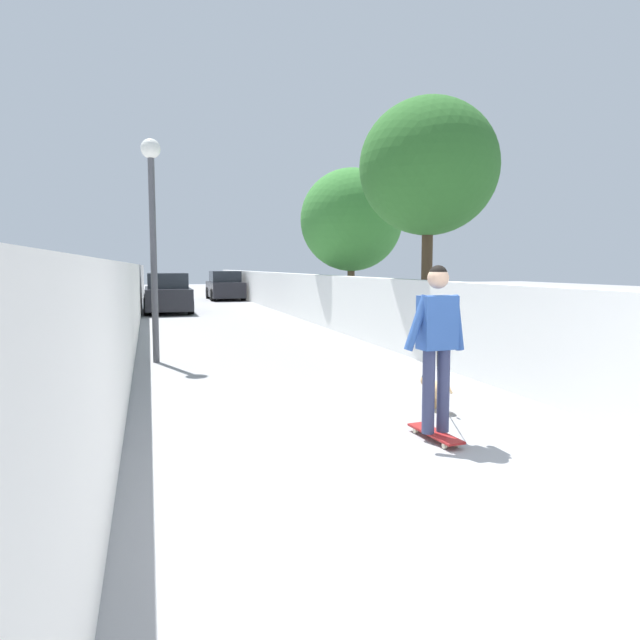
{
  "coord_description": "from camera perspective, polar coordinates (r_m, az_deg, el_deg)",
  "views": [
    {
      "loc": [
        -3.73,
        2.32,
        1.82
      ],
      "look_at": [
        4.48,
        -0.15,
        1.0
      ],
      "focal_mm": 31.92,
      "sensor_mm": 36.0,
      "label": 1
    }
  ],
  "objects": [
    {
      "name": "dog",
      "position": [
        7.35,
        11.53,
        -6.8
      ],
      "size": [
        1.41,
        0.73,
        1.06
      ],
      "color": "tan",
      "rests_on": "ground"
    },
    {
      "name": "person_skateboarder",
      "position": [
        5.97,
        11.65,
        -1.48
      ],
      "size": [
        0.25,
        0.71,
        1.74
      ],
      "color": "#333859",
      "rests_on": "skateboard"
    },
    {
      "name": "lamp_post",
      "position": [
        11.12,
        -16.46,
        10.53
      ],
      "size": [
        0.36,
        0.36,
        4.13
      ],
      "color": "#4C4C51",
      "rests_on": "ground"
    },
    {
      "name": "car_far",
      "position": [
        31.14,
        -9.5,
        3.34
      ],
      "size": [
        3.86,
        1.8,
        1.54
      ],
      "color": "black",
      "rests_on": "ground"
    },
    {
      "name": "fence_right",
      "position": [
        16.57,
        1.17,
        1.83
      ],
      "size": [
        48.0,
        0.3,
        1.54
      ],
      "primitive_type": "cube",
      "color": "white",
      "rests_on": "ground"
    },
    {
      "name": "tree_right_mid",
      "position": [
        12.82,
        10.83,
        14.77
      ],
      "size": [
        2.97,
        2.97,
        5.39
      ],
      "color": "#473523",
      "rests_on": "ground"
    },
    {
      "name": "car_near",
      "position": [
        23.21,
        -15.04,
        2.54
      ],
      "size": [
        4.33,
        1.8,
        1.54
      ],
      "color": "black",
      "rests_on": "ground"
    },
    {
      "name": "wall_left",
      "position": [
        15.76,
        -18.39,
        1.96
      ],
      "size": [
        48.0,
        0.3,
        1.87
      ],
      "primitive_type": "cube",
      "color": "silver",
      "rests_on": "ground"
    },
    {
      "name": "ground_plane",
      "position": [
        17.98,
        -9.26,
        -0.43
      ],
      "size": [
        80.0,
        80.0,
        0.0
      ],
      "primitive_type": "plane",
      "color": "gray"
    },
    {
      "name": "skateboard",
      "position": [
        6.18,
        11.46,
        -11.11
      ],
      "size": [
        0.81,
        0.26,
        0.08
      ],
      "color": "maroon",
      "rests_on": "ground"
    },
    {
      "name": "tree_right_near",
      "position": [
        17.85,
        3.16,
        9.96
      ],
      "size": [
        3.15,
        3.15,
        4.81
      ],
      "color": "brown",
      "rests_on": "ground"
    }
  ]
}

